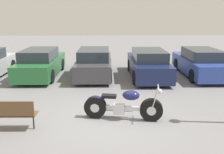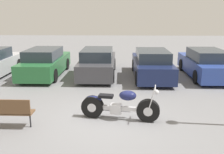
% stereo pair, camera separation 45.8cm
% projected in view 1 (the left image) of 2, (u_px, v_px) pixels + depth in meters
% --- Properties ---
extents(ground_plane, '(60.00, 60.00, 0.00)m').
position_uv_depth(ground_plane, '(109.00, 119.00, 7.76)').
color(ground_plane, slate).
extents(motorcycle, '(2.42, 0.81, 1.08)m').
position_uv_depth(motorcycle, '(122.00, 105.00, 7.64)').
color(motorcycle, black).
rests_on(motorcycle, ground_plane).
extents(parked_car_green, '(1.79, 4.54, 1.43)m').
position_uv_depth(parked_car_green, '(41.00, 63.00, 12.85)').
color(parked_car_green, '#286B38').
rests_on(parked_car_green, ground_plane).
extents(parked_car_dark_grey, '(1.79, 4.54, 1.43)m').
position_uv_depth(parked_car_dark_grey, '(94.00, 63.00, 12.92)').
color(parked_car_dark_grey, '#3D3D42').
rests_on(parked_car_dark_grey, ground_plane).
extents(parked_car_navy, '(1.79, 4.54, 1.43)m').
position_uv_depth(parked_car_navy, '(148.00, 64.00, 12.65)').
color(parked_car_navy, '#19234C').
rests_on(parked_car_navy, ground_plane).
extents(parked_car_blue, '(1.79, 4.54, 1.43)m').
position_uv_depth(parked_car_blue, '(200.00, 63.00, 12.95)').
color(parked_car_blue, '#2D479E').
rests_on(parked_car_blue, ground_plane).
extents(park_bench, '(1.51, 0.41, 0.89)m').
position_uv_depth(park_bench, '(8.00, 112.00, 6.85)').
color(park_bench, brown).
rests_on(park_bench, ground_plane).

